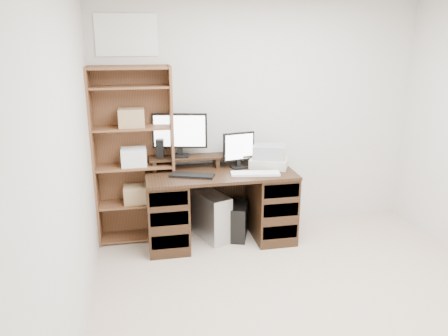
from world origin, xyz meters
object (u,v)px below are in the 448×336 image
object	(u,v)px
desk	(220,205)
bookshelf	(134,155)
monitor_small	(239,149)
printer	(269,163)
monitor_wide	(180,132)
tower_silver	(211,216)
tower_black	(239,221)

from	to	relation	value
desk	bookshelf	distance (m)	1.02
monitor_small	printer	distance (m)	0.36
monitor_wide	tower_silver	distance (m)	0.94
monitor_small	printer	bearing A→B (deg)	-19.79
desk	tower_black	xyz separation A→B (m)	(0.21, 0.00, -0.20)
printer	tower_black	distance (m)	0.70
printer	bookshelf	size ratio (longest dim) A/B	0.21
desk	printer	distance (m)	0.68
desk	printer	world-z (taller)	printer
printer	desk	bearing A→B (deg)	-149.51
desk	tower_black	distance (m)	0.29
monitor_wide	bookshelf	xyz separation A→B (m)	(-0.48, -0.03, -0.20)
monitor_wide	printer	bearing A→B (deg)	0.70
desk	monitor_wide	distance (m)	0.86
monitor_small	bookshelf	distance (m)	1.08
monitor_wide	tower_black	xyz separation A→B (m)	(0.58, -0.24, -0.93)
bookshelf	monitor_small	bearing A→B (deg)	-5.75
tower_black	bookshelf	bearing A→B (deg)	-172.67
monitor_small	printer	world-z (taller)	monitor_small
printer	tower_silver	world-z (taller)	printer
monitor_small	bookshelf	size ratio (longest dim) A/B	0.21
tower_silver	tower_black	distance (m)	0.30
monitor_small	bookshelf	world-z (taller)	bookshelf
monitor_small	tower_black	size ratio (longest dim) A/B	0.92
monitor_wide	tower_silver	size ratio (longest dim) A/B	1.13
printer	tower_black	world-z (taller)	printer
monitor_wide	tower_black	bearing A→B (deg)	-10.04
printer	tower_black	size ratio (longest dim) A/B	0.94
printer	tower_black	bearing A→B (deg)	-146.36
monitor_small	tower_silver	size ratio (longest dim) A/B	0.75
printer	tower_black	xyz separation A→B (m)	(-0.33, -0.05, -0.61)
tower_black	bookshelf	distance (m)	1.30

